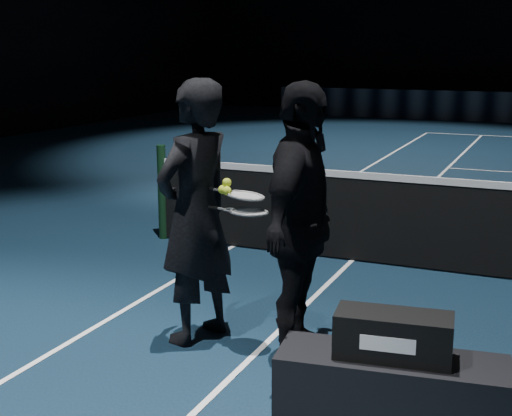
{
  "coord_description": "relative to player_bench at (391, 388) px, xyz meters",
  "views": [
    {
      "loc": [
        -2.18,
        -6.98,
        2.19
      ],
      "look_at": [
        -4.14,
        -2.47,
        1.08
      ],
      "focal_mm": 50.0,
      "sensor_mm": 36.0,
      "label": 1
    }
  ],
  "objects": [
    {
      "name": "bag_signature",
      "position": [
        0.0,
        -0.15,
        0.34
      ],
      "size": [
        0.31,
        0.05,
        0.09
      ],
      "primitive_type": "cube",
      "rotation": [
        0.0,
        0.0,
        0.13
      ],
      "color": "white",
      "rests_on": "racket_bag"
    },
    {
      "name": "tennis_balls",
      "position": [
        -1.39,
        0.63,
        1.0
      ],
      "size": [
        0.12,
        0.1,
        0.12
      ],
      "primitive_type": null,
      "color": "#C2CF2B",
      "rests_on": "racket_upper"
    },
    {
      "name": "player_a",
      "position": [
        -1.65,
        0.64,
        0.79
      ],
      "size": [
        0.65,
        0.82,
        1.98
      ],
      "primitive_type": "imported",
      "rotation": [
        0.0,
        0.0,
        -1.84
      ],
      "color": "black",
      "rests_on": "floor"
    },
    {
      "name": "racket_bag",
      "position": [
        0.0,
        0.0,
        0.34
      ],
      "size": [
        0.71,
        0.38,
        0.27
      ],
      "primitive_type": "cube",
      "rotation": [
        0.0,
        0.0,
        0.13
      ],
      "color": "black",
      "rests_on": "player_bench"
    },
    {
      "name": "player_b",
      "position": [
        -0.8,
        0.58,
        0.79
      ],
      "size": [
        0.56,
        1.19,
        1.98
      ],
      "primitive_type": "imported",
      "rotation": [
        0.0,
        0.0,
        1.64
      ],
      "color": "black",
      "rests_on": "floor"
    },
    {
      "name": "net_post_left",
      "position": [
        -3.4,
        3.08,
        0.35
      ],
      "size": [
        0.1,
        0.1,
        1.1
      ],
      "primitive_type": "cylinder",
      "color": "black",
      "rests_on": "floor"
    },
    {
      "name": "racket_upper",
      "position": [
        -1.25,
        0.65,
        0.95
      ],
      "size": [
        0.68,
        0.22,
        0.1
      ],
      "primitive_type": null,
      "rotation": [
        0.0,
        0.1,
        -0.0
      ],
      "color": "black",
      "rests_on": "player_b"
    },
    {
      "name": "player_bench",
      "position": [
        0.0,
        0.0,
        0.0
      ],
      "size": [
        1.4,
        0.63,
        0.41
      ],
      "primitive_type": "cube",
      "rotation": [
        0.0,
        0.0,
        0.13
      ],
      "color": "black",
      "rests_on": "floor"
    },
    {
      "name": "racket_lower",
      "position": [
        -1.2,
        0.61,
        0.84
      ],
      "size": [
        0.69,
        0.27,
        0.03
      ],
      "primitive_type": null,
      "rotation": [
        0.0,
        0.0,
        -0.07
      ],
      "color": "black",
      "rests_on": "player_a"
    }
  ]
}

